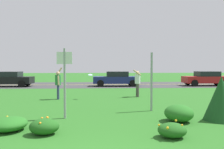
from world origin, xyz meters
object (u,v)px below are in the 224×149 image
person_thrower_green_shirt (58,82)px  person_catcher_white_shirt (137,81)px  sign_post_by_roadside (151,82)px  car_black_center_right (9,79)px  car_navy_center_left (116,79)px  car_red_leftmost (206,78)px  sign_post_near_path (65,76)px  frisbee_pale_blue (90,75)px

person_thrower_green_shirt → person_catcher_white_shirt: size_ratio=1.08×
sign_post_by_roadside → car_black_center_right: size_ratio=0.56×
car_navy_center_left → person_thrower_green_shirt: bearing=-114.4°
car_red_leftmost → person_thrower_green_shirt: bearing=-145.7°
sign_post_by_roadside → person_catcher_white_shirt: size_ratio=1.45×
person_catcher_white_shirt → sign_post_near_path: bearing=-121.9°
frisbee_pale_blue → car_navy_center_left: 9.25m
sign_post_near_path → car_navy_center_left: sign_post_near_path is taller
sign_post_by_roadside → car_navy_center_left: (-0.56, 12.82, -0.51)m
car_red_leftmost → car_black_center_right: bearing=180.0°
sign_post_by_roadside → car_red_leftmost: (8.57, 12.82, -0.51)m
frisbee_pale_blue → car_black_center_right: bearing=132.5°
person_catcher_white_shirt → frisbee_pale_blue: 3.07m
person_thrower_green_shirt → car_navy_center_left: (4.09, 9.01, -0.24)m
car_red_leftmost → car_black_center_right: 19.54m
sign_post_by_roadside → car_navy_center_left: bearing=92.5°
frisbee_pale_blue → car_black_center_right: (-8.21, 8.96, -0.68)m
car_black_center_right → sign_post_near_path: bearing=-62.0°
sign_post_by_roadside → person_thrower_green_shirt: 6.01m
car_navy_center_left → car_black_center_right: 10.42m
car_red_leftmost → sign_post_by_roadside: bearing=-123.7°
sign_post_by_roadside → car_red_leftmost: bearing=56.3°
sign_post_by_roadside → frisbee_pale_blue: size_ratio=9.50×
sign_post_near_path → car_black_center_right: 15.96m
car_navy_center_left → car_black_center_right: bearing=180.0°
sign_post_near_path → car_red_leftmost: sign_post_near_path is taller
sign_post_near_path → person_catcher_white_shirt: size_ratio=1.48×
frisbee_pale_blue → car_black_center_right: frisbee_pale_blue is taller
sign_post_by_roadside → car_black_center_right: bearing=130.6°
person_thrower_green_shirt → person_catcher_white_shirt: bearing=9.8°
person_thrower_green_shirt → car_black_center_right: 11.02m
person_thrower_green_shirt → car_black_center_right: size_ratio=0.42×
sign_post_near_path → car_black_center_right: (-7.48, 14.08, -0.81)m
frisbee_pale_blue → car_navy_center_left: size_ratio=0.06×
sign_post_near_path → frisbee_pale_blue: size_ratio=9.71×
sign_post_by_roadside → person_catcher_white_shirt: sign_post_by_roadside is taller
car_red_leftmost → car_black_center_right: (-19.54, 0.00, 0.00)m
sign_post_by_roadside → frisbee_pale_blue: sign_post_by_roadside is taller
sign_post_near_path → car_navy_center_left: (2.95, 14.08, -0.81)m
car_red_leftmost → car_black_center_right: size_ratio=1.00×
sign_post_near_path → car_red_leftmost: 18.56m
sign_post_near_path → car_red_leftmost: (12.07, 14.08, -0.81)m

